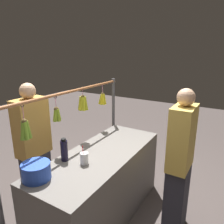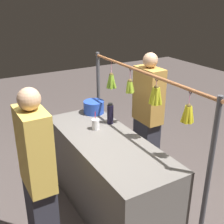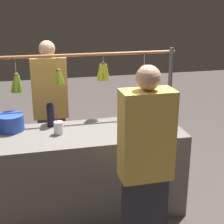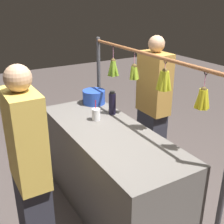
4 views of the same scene
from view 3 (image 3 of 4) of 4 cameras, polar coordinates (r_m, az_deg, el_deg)
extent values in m
plane|color=#49403D|center=(3.56, -3.63, -15.79)|extent=(12.00, 12.00, 0.00)
cube|color=#66605B|center=(3.35, -3.78, -9.91)|extent=(1.76, 0.68, 0.83)
cylinder|color=#4C4C51|center=(3.83, 9.37, -0.78)|extent=(0.04, 0.04, 1.52)
cylinder|color=#9E6038|center=(3.40, -5.37, 9.49)|extent=(1.99, 0.03, 0.03)
torus|color=black|center=(3.55, 5.46, 9.58)|extent=(0.04, 0.01, 0.04)
cylinder|color=pink|center=(3.56, 5.42, 8.58)|extent=(0.01, 0.01, 0.12)
sphere|color=brown|center=(3.58, 5.39, 7.61)|extent=(0.04, 0.04, 0.04)
cylinder|color=gold|center=(3.58, 4.97, 6.44)|extent=(0.05, 0.03, 0.15)
cylinder|color=gold|center=(3.56, 5.28, 6.38)|extent=(0.05, 0.06, 0.15)
cylinder|color=gold|center=(3.57, 5.66, 6.39)|extent=(0.05, 0.06, 0.15)
cylinder|color=gold|center=(3.59, 5.76, 6.46)|extent=(0.06, 0.04, 0.15)
cylinder|color=gold|center=(3.61, 5.49, 6.53)|extent=(0.05, 0.06, 0.15)
cylinder|color=gold|center=(3.61, 5.07, 6.53)|extent=(0.05, 0.07, 0.15)
torus|color=black|center=(3.44, -1.51, 9.37)|extent=(0.04, 0.01, 0.04)
cylinder|color=pink|center=(3.45, -1.51, 8.67)|extent=(0.01, 0.01, 0.08)
sphere|color=brown|center=(3.45, -1.50, 8.01)|extent=(0.05, 0.05, 0.05)
cylinder|color=gold|center=(3.46, -2.03, 6.63)|extent=(0.07, 0.04, 0.17)
cylinder|color=gold|center=(3.44, -1.77, 6.56)|extent=(0.06, 0.06, 0.17)
cylinder|color=gold|center=(3.44, -1.19, 6.57)|extent=(0.05, 0.06, 0.17)
cylinder|color=gold|center=(3.46, -0.95, 6.64)|extent=(0.06, 0.05, 0.17)
cylinder|color=gold|center=(3.49, -1.10, 6.74)|extent=(0.07, 0.06, 0.17)
cylinder|color=gold|center=(3.50, -1.51, 6.77)|extent=(0.05, 0.08, 0.17)
cylinder|color=gold|center=(3.49, -1.87, 6.73)|extent=(0.05, 0.06, 0.17)
torus|color=black|center=(3.38, -9.07, 8.98)|extent=(0.04, 0.01, 0.04)
cylinder|color=pink|center=(3.39, -9.01, 7.86)|extent=(0.01, 0.01, 0.13)
sphere|color=brown|center=(3.40, -8.95, 6.78)|extent=(0.05, 0.05, 0.05)
cylinder|color=#8EAD28|center=(3.41, -9.24, 5.67)|extent=(0.07, 0.04, 0.14)
cylinder|color=#8EAD28|center=(3.39, -8.86, 5.63)|extent=(0.04, 0.06, 0.14)
cylinder|color=#8EAD28|center=(3.41, -8.56, 5.72)|extent=(0.07, 0.04, 0.14)
cylinder|color=#8EAD28|center=(3.43, -8.88, 5.77)|extent=(0.04, 0.07, 0.14)
torus|color=black|center=(3.37, -15.95, 8.48)|extent=(0.04, 0.01, 0.04)
cylinder|color=pink|center=(3.38, -15.84, 7.20)|extent=(0.01, 0.01, 0.15)
sphere|color=brown|center=(3.40, -15.73, 5.96)|extent=(0.05, 0.05, 0.05)
cylinder|color=#7BA62A|center=(3.41, -16.00, 4.52)|extent=(0.08, 0.04, 0.18)
cylinder|color=#7BA62A|center=(3.39, -15.79, 4.46)|extent=(0.06, 0.07, 0.18)
cylinder|color=#7BA62A|center=(3.40, -15.28, 4.53)|extent=(0.06, 0.05, 0.18)
cylinder|color=#7BA62A|center=(3.43, -15.31, 4.65)|extent=(0.07, 0.07, 0.18)
cylinder|color=#7BA62A|center=(3.44, -15.71, 4.64)|extent=(0.05, 0.06, 0.18)
cylinder|color=black|center=(3.32, -10.22, -0.59)|extent=(0.07, 0.07, 0.22)
cylinder|color=black|center=(3.28, -10.34, 1.43)|extent=(0.05, 0.05, 0.02)
cylinder|color=blue|center=(3.32, -16.67, -1.71)|extent=(0.25, 0.25, 0.15)
cylinder|color=silver|center=(3.14, -8.94, -2.64)|extent=(0.08, 0.08, 0.12)
cylinder|color=red|center=(3.12, -9.20, -1.94)|extent=(0.01, 0.02, 0.20)
cube|color=#2D2D38|center=(4.00, -9.88, -5.84)|extent=(0.30, 0.20, 0.76)
cube|color=#BF8C3F|center=(3.77, -10.47, 4.06)|extent=(0.38, 0.20, 0.66)
sphere|color=tan|center=(3.69, -10.85, 10.36)|extent=(0.17, 0.17, 0.17)
cube|color=#2D2D38|center=(2.77, 5.29, -17.56)|extent=(0.30, 0.20, 0.75)
cube|color=gold|center=(2.43, 5.77, -3.91)|extent=(0.38, 0.20, 0.66)
sphere|color=tan|center=(2.30, 6.10, 5.73)|extent=(0.17, 0.17, 0.17)
camera|label=1|loc=(2.13, -52.69, 9.75)|focal=34.63mm
camera|label=2|loc=(3.21, 47.85, 16.32)|focal=46.17mm
camera|label=4|loc=(3.06, 42.85, 13.08)|focal=45.93mm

